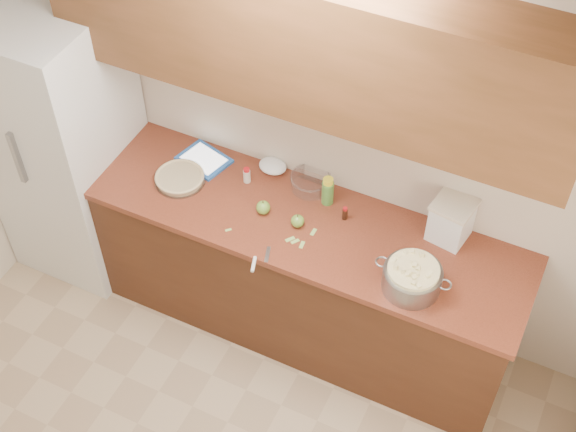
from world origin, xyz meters
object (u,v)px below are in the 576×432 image
at_px(pie, 180,178).
at_px(flour_canister, 451,220).
at_px(colander, 412,278).

xyz_separation_m(pie, flour_canister, (1.47, 0.26, 0.10)).
xyz_separation_m(pie, colander, (1.41, -0.14, 0.05)).
bearing_deg(flour_canister, pie, -170.03).
height_order(colander, flour_canister, flour_canister).
relative_size(pie, colander, 0.73).
bearing_deg(colander, pie, 174.29).
height_order(pie, flour_canister, flour_canister).
bearing_deg(flour_canister, colander, -98.91).
bearing_deg(colander, flour_canister, 81.09).
height_order(pie, colander, colander).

